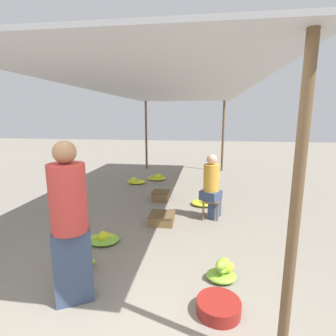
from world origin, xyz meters
name	(u,v)px	position (x,y,z in m)	size (l,w,h in m)	color
canopy_post_front_right	(294,221)	(1.43, 0.30, 1.27)	(0.08, 0.08, 2.54)	brown
canopy_post_back_left	(146,136)	(-1.43, 8.18, 1.27)	(0.08, 0.08, 2.54)	brown
canopy_post_back_right	(223,136)	(1.43, 8.18, 1.27)	(0.08, 0.08, 2.54)	brown
canopy_tarp	(170,90)	(0.00, 4.24, 2.56)	(3.26, 8.28, 0.04)	#B2B2B7
vendor_foreground	(70,222)	(-0.59, 0.84, 0.92)	(0.51, 0.51, 1.77)	#384766
stool	(210,203)	(0.92, 3.44, 0.31)	(0.34, 0.34, 0.39)	brown
vendor_seated	(212,186)	(0.94, 3.45, 0.67)	(0.46, 0.46, 1.29)	#384766
basin_black	(219,307)	(0.97, 0.86, 0.07)	(0.46, 0.46, 0.14)	maroon
banana_pile_left_0	(135,181)	(-1.28, 5.89, 0.07)	(0.55, 0.46, 0.19)	yellow
banana_pile_left_1	(157,177)	(-0.70, 6.44, 0.08)	(0.58, 0.51, 0.19)	yellow
banana_pile_left_2	(76,262)	(-0.90, 1.45, 0.07)	(0.58, 0.50, 0.19)	#8BBC33
banana_pile_left_3	(103,238)	(-0.80, 2.16, 0.07)	(0.52, 0.44, 0.21)	yellow
banana_pile_right_0	(222,270)	(1.04, 1.44, 0.12)	(0.38, 0.35, 0.29)	#B3CC2C
banana_pile_right_1	(204,202)	(0.81, 4.23, 0.06)	(0.59, 0.53, 0.16)	#BBCF2B
banana_pile_right_2	(213,174)	(1.09, 7.08, 0.09)	(0.53, 0.54, 0.23)	#7DB636
crate_near	(161,196)	(-0.24, 4.44, 0.11)	(0.40, 0.40, 0.22)	brown
crate_mid	(162,218)	(0.01, 3.05, 0.10)	(0.46, 0.46, 0.19)	brown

